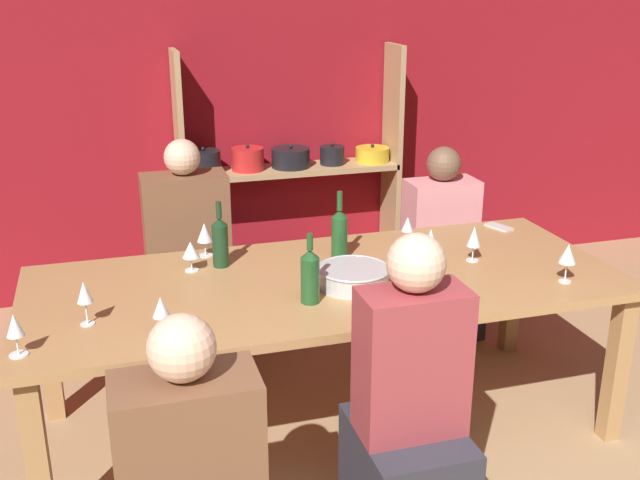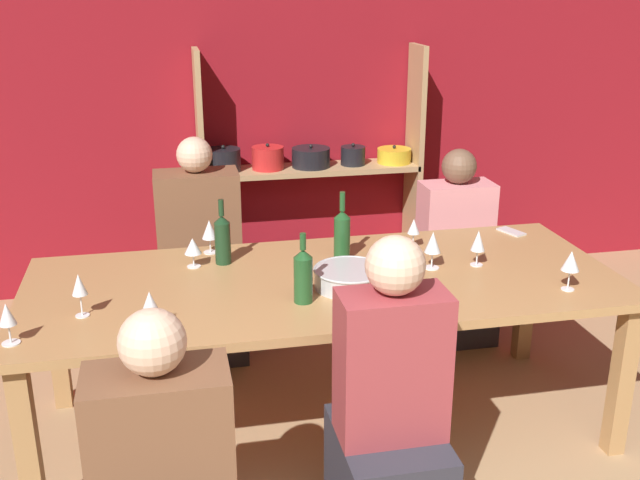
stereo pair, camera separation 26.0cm
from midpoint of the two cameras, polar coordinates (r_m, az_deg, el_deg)
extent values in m
cube|color=maroon|center=(5.07, -2.09, 11.46)|extent=(8.80, 0.06, 2.70)
cube|color=tan|center=(4.91, -7.47, 4.72)|extent=(0.04, 0.30, 1.63)
cube|color=tan|center=(5.22, 8.58, 5.53)|extent=(0.04, 0.30, 1.63)
cube|color=tan|center=(5.27, 0.75, -3.26)|extent=(1.44, 0.30, 0.04)
cylinder|color=#235BAD|center=(5.16, -5.52, -3.00)|extent=(0.20, 0.20, 0.11)
sphere|color=black|center=(5.13, -5.55, -2.30)|extent=(0.02, 0.02, 0.02)
cylinder|color=silver|center=(5.18, -2.36, -2.58)|extent=(0.23, 0.23, 0.15)
sphere|color=black|center=(5.15, -2.37, -1.69)|extent=(0.02, 0.02, 0.02)
cylinder|color=black|center=(5.25, 0.76, -2.62)|extent=(0.21, 0.21, 0.09)
sphere|color=black|center=(5.22, 0.76, -2.03)|extent=(0.02, 0.02, 0.02)
cylinder|color=#E0561E|center=(5.31, 3.80, -2.18)|extent=(0.24, 0.24, 0.13)
sphere|color=black|center=(5.28, 3.82, -1.40)|extent=(0.02, 0.02, 0.02)
cylinder|color=#E0561E|center=(5.39, 6.76, -2.04)|extent=(0.20, 0.20, 0.11)
sphere|color=black|center=(5.37, 6.79, -1.37)|extent=(0.02, 0.02, 0.02)
cube|color=tan|center=(5.01, 0.79, 5.39)|extent=(1.44, 0.30, 0.04)
cylinder|color=black|center=(4.90, -5.84, 6.07)|extent=(0.22, 0.22, 0.15)
sphere|color=black|center=(4.88, -5.87, 7.06)|extent=(0.02, 0.02, 0.02)
cylinder|color=red|center=(4.94, -2.49, 6.25)|extent=(0.21, 0.21, 0.15)
sphere|color=black|center=(4.92, -2.50, 7.23)|extent=(0.02, 0.02, 0.02)
cylinder|color=black|center=(4.99, 0.80, 6.30)|extent=(0.25, 0.25, 0.13)
sphere|color=black|center=(4.98, 0.80, 7.15)|extent=(0.02, 0.02, 0.02)
cylinder|color=black|center=(5.06, 4.01, 6.42)|extent=(0.16, 0.16, 0.12)
sphere|color=black|center=(5.05, 4.03, 7.24)|extent=(0.02, 0.02, 0.02)
cylinder|color=gold|center=(5.15, 7.11, 6.39)|extent=(0.23, 0.23, 0.10)
sphere|color=black|center=(5.14, 7.14, 7.05)|extent=(0.02, 0.02, 0.02)
cube|color=#AD7F4C|center=(3.37, 2.56, -3.31)|extent=(2.66, 1.09, 0.04)
cube|color=#AD7F4C|center=(3.09, -19.08, -14.90)|extent=(0.08, 0.08, 0.73)
cube|color=#AD7F4C|center=(3.67, 23.94, -9.77)|extent=(0.08, 0.08, 0.73)
cube|color=#AD7F4C|center=(3.88, -17.61, -7.28)|extent=(0.08, 0.08, 0.73)
cube|color=#AD7F4C|center=(4.36, 17.06, -4.23)|extent=(0.08, 0.08, 0.73)
cylinder|color=#B7BABC|center=(3.26, 4.58, -2.93)|extent=(0.31, 0.31, 0.09)
torus|color=#B7BABC|center=(3.25, 4.59, -2.29)|extent=(0.32, 0.32, 0.01)
cylinder|color=#19381E|center=(3.52, -5.34, -0.26)|extent=(0.08, 0.08, 0.20)
cone|color=#19381E|center=(3.48, -5.40, 1.56)|extent=(0.08, 0.08, 0.03)
cylinder|color=#19381E|center=(3.47, -5.43, 2.44)|extent=(0.03, 0.03, 0.08)
cylinder|color=#1E4C23|center=(3.56, 3.78, 0.07)|extent=(0.08, 0.08, 0.21)
cone|color=#1E4C23|center=(3.52, 3.82, 1.93)|extent=(0.08, 0.08, 0.04)
cylinder|color=#1E4C23|center=(3.50, 3.85, 2.93)|extent=(0.03, 0.03, 0.09)
cylinder|color=#1E4C23|center=(3.09, 1.12, -3.10)|extent=(0.08, 0.08, 0.20)
cone|color=#1E4C23|center=(3.05, 1.14, -1.08)|extent=(0.08, 0.08, 0.04)
cylinder|color=#1E4C23|center=(3.03, 1.14, -0.15)|extent=(0.03, 0.03, 0.07)
cylinder|color=white|center=(3.62, 13.86, -1.87)|extent=(0.06, 0.06, 0.00)
cylinder|color=white|center=(3.61, 13.91, -1.32)|extent=(0.01, 0.01, 0.07)
cone|color=white|center=(3.58, 14.02, -0.06)|extent=(0.07, 0.07, 0.10)
cylinder|color=beige|center=(3.59, 13.98, -0.44)|extent=(0.04, 0.04, 0.04)
cylinder|color=white|center=(3.69, -6.35, -0.95)|extent=(0.07, 0.07, 0.00)
cylinder|color=white|center=(3.68, -6.37, -0.41)|extent=(0.01, 0.01, 0.07)
cone|color=white|center=(3.66, -6.42, 0.79)|extent=(0.08, 0.08, 0.09)
cylinder|color=maroon|center=(3.66, -6.41, 0.44)|extent=(0.04, 0.04, 0.04)
cylinder|color=white|center=(2.94, -10.20, -6.73)|extent=(0.06, 0.06, 0.00)
cylinder|color=white|center=(2.92, -10.25, -6.04)|extent=(0.01, 0.01, 0.07)
cone|color=white|center=(2.89, -10.34, -4.66)|extent=(0.07, 0.07, 0.08)
cylinder|color=beige|center=(2.89, -10.32, -5.02)|extent=(0.04, 0.04, 0.03)
cylinder|color=white|center=(3.52, -7.51, -2.03)|extent=(0.06, 0.06, 0.00)
cylinder|color=white|center=(3.51, -7.53, -1.53)|extent=(0.01, 0.01, 0.06)
cone|color=white|center=(3.49, -7.58, -0.48)|extent=(0.08, 0.08, 0.08)
cylinder|color=beige|center=(3.49, -7.57, -0.76)|extent=(0.04, 0.04, 0.03)
cylinder|color=white|center=(3.78, 9.04, -0.58)|extent=(0.07, 0.07, 0.00)
cylinder|color=white|center=(3.77, 9.07, -0.04)|extent=(0.01, 0.01, 0.07)
cone|color=white|center=(3.75, 9.13, 1.02)|extent=(0.06, 0.06, 0.07)
cylinder|color=white|center=(3.11, -15.37, -5.61)|extent=(0.06, 0.06, 0.00)
cylinder|color=white|center=(3.09, -15.45, -4.82)|extent=(0.01, 0.01, 0.09)
cone|color=white|center=(3.06, -15.60, -3.31)|extent=(0.06, 0.06, 0.09)
cylinder|color=white|center=(3.46, 20.41, -3.56)|extent=(0.06, 0.06, 0.00)
cylinder|color=white|center=(3.44, 20.50, -2.87)|extent=(0.01, 0.01, 0.09)
cone|color=white|center=(3.41, 20.67, -1.52)|extent=(0.08, 0.08, 0.09)
cylinder|color=maroon|center=(3.42, 20.63, -1.86)|extent=(0.04, 0.04, 0.03)
cylinder|color=white|center=(2.96, -20.17, -7.42)|extent=(0.07, 0.07, 0.00)
cylinder|color=white|center=(2.95, -20.26, -6.74)|extent=(0.01, 0.01, 0.07)
cone|color=white|center=(2.92, -20.43, -5.35)|extent=(0.06, 0.06, 0.08)
cylinder|color=white|center=(3.54, 10.59, -2.12)|extent=(0.07, 0.07, 0.00)
cylinder|color=white|center=(3.52, 10.62, -1.52)|extent=(0.01, 0.01, 0.08)
cone|color=white|center=(3.49, 10.71, -0.19)|extent=(0.08, 0.08, 0.10)
cylinder|color=maroon|center=(3.50, 10.69, -0.58)|extent=(0.04, 0.04, 0.04)
cube|color=silver|center=(4.12, 16.13, 0.60)|extent=(0.12, 0.17, 0.01)
cube|color=brown|center=(2.49, -9.10, -14.63)|extent=(0.46, 0.25, 0.46)
sphere|color=beige|center=(2.32, -9.54, -7.74)|extent=(0.21, 0.21, 0.21)
cube|color=#2D2D38|center=(4.62, 11.53, -4.49)|extent=(0.41, 0.52, 0.42)
cube|color=pink|center=(4.45, 11.93, 1.03)|extent=(0.41, 0.23, 0.52)
sphere|color=brown|center=(4.36, 12.26, 5.49)|extent=(0.20, 0.20, 0.20)
cube|color=#99383D|center=(2.66, 8.32, -9.51)|extent=(0.38, 0.21, 0.55)
sphere|color=beige|center=(2.50, 8.73, -1.97)|extent=(0.20, 0.20, 0.20)
cube|color=#2D2D38|center=(4.36, -7.20, -5.38)|extent=(0.46, 0.57, 0.47)
cube|color=brown|center=(4.17, -7.50, 1.21)|extent=(0.46, 0.25, 0.59)
sphere|color=beige|center=(4.06, -7.74, 6.44)|extent=(0.19, 0.19, 0.19)
camera|label=1|loc=(0.13, -87.81, 0.77)|focal=42.00mm
camera|label=2|loc=(0.13, 92.19, -0.77)|focal=42.00mm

